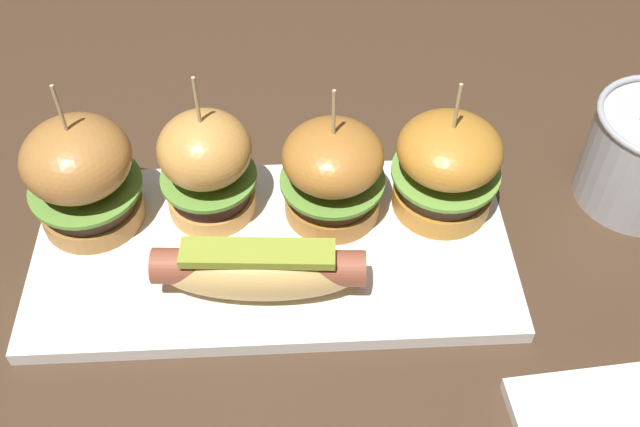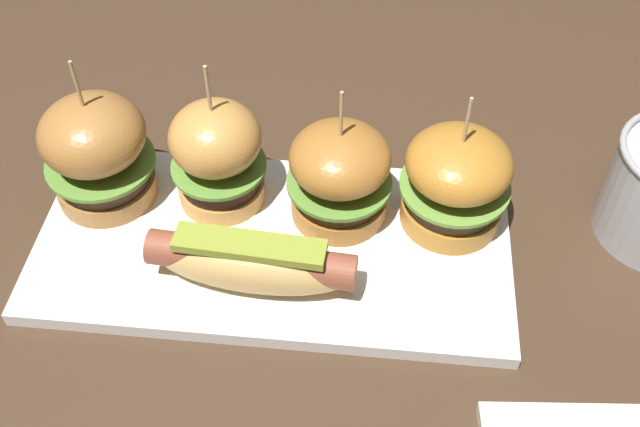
# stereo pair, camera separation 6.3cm
# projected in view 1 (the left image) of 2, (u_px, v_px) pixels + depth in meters

# --- Properties ---
(ground_plane) EXTENTS (3.00, 3.00, 0.00)m
(ground_plane) POSITION_uv_depth(u_px,v_px,m) (273.00, 255.00, 0.67)
(ground_plane) COLOR #422D1E
(platter_main) EXTENTS (0.42, 0.20, 0.01)m
(platter_main) POSITION_uv_depth(u_px,v_px,m) (273.00, 251.00, 0.66)
(platter_main) COLOR white
(platter_main) RESTS_ON ground
(hot_dog) EXTENTS (0.17, 0.06, 0.05)m
(hot_dog) POSITION_uv_depth(u_px,v_px,m) (259.00, 270.00, 0.61)
(hot_dog) COLOR tan
(hot_dog) RESTS_ON platter_main
(slider_far_left) EXTENTS (0.10, 0.10, 0.15)m
(slider_far_left) POSITION_uv_depth(u_px,v_px,m) (82.00, 175.00, 0.64)
(slider_far_left) COLOR #AE7337
(slider_far_left) RESTS_ON platter_main
(slider_center_left) EXTENTS (0.09, 0.09, 0.15)m
(slider_center_left) POSITION_uv_depth(u_px,v_px,m) (207.00, 166.00, 0.65)
(slider_center_left) COLOR #D09146
(slider_center_left) RESTS_ON platter_main
(slider_center_right) EXTENTS (0.09, 0.09, 0.14)m
(slider_center_right) POSITION_uv_depth(u_px,v_px,m) (333.00, 173.00, 0.65)
(slider_center_right) COLOR #B1702E
(slider_center_right) RESTS_ON platter_main
(slider_far_right) EXTENTS (0.10, 0.10, 0.14)m
(slider_far_right) POSITION_uv_depth(u_px,v_px,m) (447.00, 167.00, 0.65)
(slider_far_right) COLOR #BE7C2B
(slider_far_right) RESTS_ON platter_main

